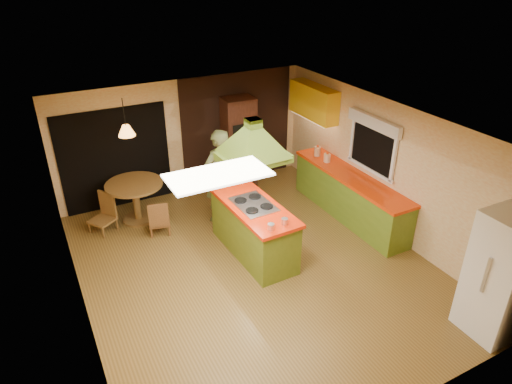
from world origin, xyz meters
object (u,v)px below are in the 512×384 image
wall_oven (239,143)px  man (219,176)px  canister_large (317,151)px  refrigerator (503,275)px  kitchen_island (254,229)px  dining_table (135,194)px

wall_oven → man: bearing=-125.7°
canister_large → refrigerator: bearing=-91.4°
man → canister_large: man is taller
kitchen_island → dining_table: 2.58m
man → wall_oven: 1.62m
refrigerator → kitchen_island: bearing=124.4°
man → dining_table: size_ratio=1.72×
canister_large → kitchen_island: bearing=-148.9°
wall_oven → canister_large: bearing=-41.1°
refrigerator → canister_large: size_ratio=9.22×
refrigerator → canister_large: (0.11, 4.55, 0.09)m
refrigerator → wall_oven: (-1.15, 5.79, 0.09)m
refrigerator → dining_table: bearing=125.7°
kitchen_island → wall_oven: size_ratio=0.98×
dining_table → canister_large: canister_large is taller
kitchen_island → man: (-0.05, 1.33, 0.45)m
kitchen_island → canister_large: 2.66m
man → refrigerator: 5.03m
kitchen_island → dining_table: kitchen_island is taller
kitchen_island → dining_table: size_ratio=1.80×
dining_table → kitchen_island: bearing=-53.4°
wall_oven → dining_table: wall_oven is taller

